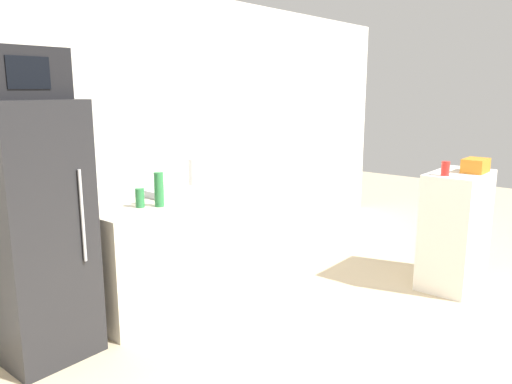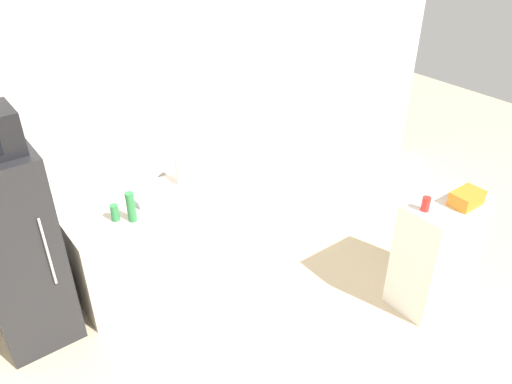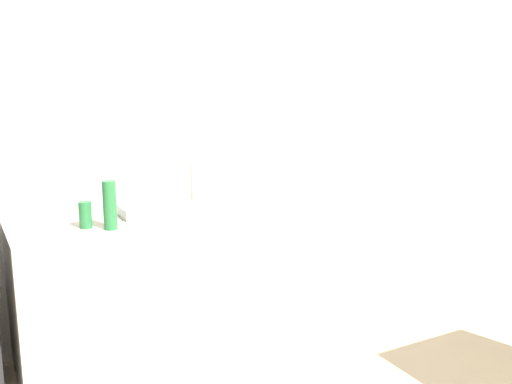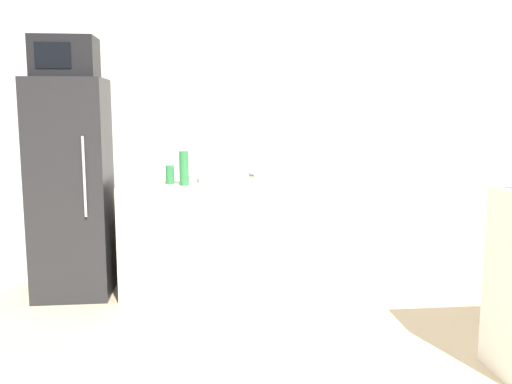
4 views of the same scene
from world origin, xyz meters
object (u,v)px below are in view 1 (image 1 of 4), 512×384
basket (476,166)px  jar (445,169)px  microwave (21,73)px  bottle_tall (159,189)px  paper_towel_roll (194,174)px  bottle_short (140,198)px  refrigerator (36,232)px

basket → jar: bearing=156.6°
microwave → bottle_tall: size_ratio=1.78×
bottle_tall → jar: size_ratio=2.16×
bottle_tall → paper_towel_roll: bearing=23.9°
basket → bottle_short: bearing=142.9°
bottle_short → basket: basket is taller
bottle_tall → jar: (1.84, -1.49, 0.08)m
basket → jar: size_ratio=2.19×
bottle_short → jar: 2.52m
microwave → bottle_short: bearing=-6.3°
refrigerator → jar: refrigerator is taller
refrigerator → paper_towel_roll: bearing=3.7°
microwave → jar: (2.72, -1.67, -0.75)m
basket → paper_towel_roll: size_ratio=0.96×
microwave → bottle_short: (0.77, -0.09, -0.89)m
paper_towel_roll → bottle_short: bearing=-165.8°
refrigerator → bottle_tall: 0.91m
basket → microwave: bearing=149.3°
bottle_tall → bottle_short: bearing=140.9°
bottle_tall → basket: 2.73m
microwave → refrigerator: bearing=71.8°
paper_towel_roll → refrigerator: bearing=-176.3°
bottle_tall → basket: (2.18, -1.64, 0.08)m
basket → paper_towel_roll: paper_towel_roll is taller
bottle_tall → bottle_short: 0.15m
bottle_short → microwave: bearing=173.7°
bottle_short → paper_towel_roll: 0.76m
jar → microwave: bearing=148.5°
microwave → basket: 3.63m
microwave → bottle_tall: microwave is taller
bottle_short → paper_towel_roll: paper_towel_roll is taller
microwave → bottle_short: size_ratio=3.22×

